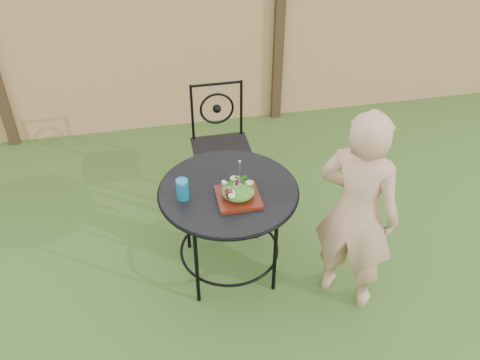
{
  "coord_description": "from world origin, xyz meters",
  "views": [
    {
      "loc": [
        -0.01,
        -2.52,
        2.89
      ],
      "look_at": [
        0.53,
        0.19,
        0.75
      ],
      "focal_mm": 40.0,
      "sensor_mm": 36.0,
      "label": 1
    }
  ],
  "objects_px": {
    "patio_chair": "(221,142)",
    "diner": "(357,213)",
    "patio_table": "(229,206)",
    "salad_plate": "(238,197)"
  },
  "relations": [
    {
      "from": "patio_chair",
      "to": "diner",
      "type": "bearing_deg",
      "value": -63.43
    },
    {
      "from": "patio_table",
      "to": "salad_plate",
      "type": "xyz_separation_m",
      "value": [
        0.04,
        -0.11,
        0.15
      ]
    },
    {
      "from": "patio_chair",
      "to": "diner",
      "type": "height_order",
      "value": "diner"
    },
    {
      "from": "patio_table",
      "to": "patio_chair",
      "type": "distance_m",
      "value": 0.9
    },
    {
      "from": "patio_chair",
      "to": "salad_plate",
      "type": "height_order",
      "value": "patio_chair"
    },
    {
      "from": "patio_chair",
      "to": "diner",
      "type": "distance_m",
      "value": 1.44
    },
    {
      "from": "patio_table",
      "to": "diner",
      "type": "xyz_separation_m",
      "value": [
        0.73,
        -0.38,
        0.14
      ]
    },
    {
      "from": "patio_table",
      "to": "patio_chair",
      "type": "height_order",
      "value": "patio_chair"
    },
    {
      "from": "salad_plate",
      "to": "diner",
      "type": "bearing_deg",
      "value": -21.94
    },
    {
      "from": "diner",
      "to": "patio_table",
      "type": "bearing_deg",
      "value": 15.21
    }
  ]
}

